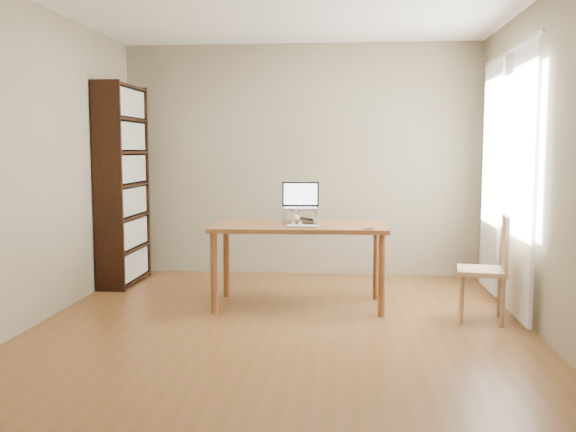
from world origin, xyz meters
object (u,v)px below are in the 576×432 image
at_px(keyboard, 302,226).
at_px(chair, 490,265).
at_px(laptop, 300,202).
at_px(cat, 298,216).
at_px(bookshelf, 123,185).
at_px(desk, 299,234).

bearing_deg(keyboard, chair, -2.43).
distance_m(laptop, cat, 0.13).
distance_m(bookshelf, laptop, 2.06).
xyz_separation_m(bookshelf, desk, (1.93, -0.86, -0.39)).
xyz_separation_m(cat, chair, (1.63, -0.48, -0.34)).
bearing_deg(desk, keyboard, -80.55).
bearing_deg(laptop, chair, -18.70).
relative_size(desk, laptop, 4.57).
relative_size(bookshelf, desk, 1.33).
bearing_deg(chair, bookshelf, 169.76).
distance_m(bookshelf, chair, 3.79).
bearing_deg(keyboard, desk, 103.60).
xyz_separation_m(keyboard, chair, (1.57, -0.15, -0.28)).
xyz_separation_m(bookshelf, cat, (1.90, -0.75, -0.23)).
bearing_deg(cat, desk, -81.53).
bearing_deg(keyboard, cat, 103.58).
distance_m(desk, chair, 1.66).
bearing_deg(keyboard, laptop, 99.48).
relative_size(keyboard, cat, 0.58).
distance_m(laptop, chair, 1.75).
bearing_deg(chair, desk, 176.13).
bearing_deg(cat, laptop, 52.44).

